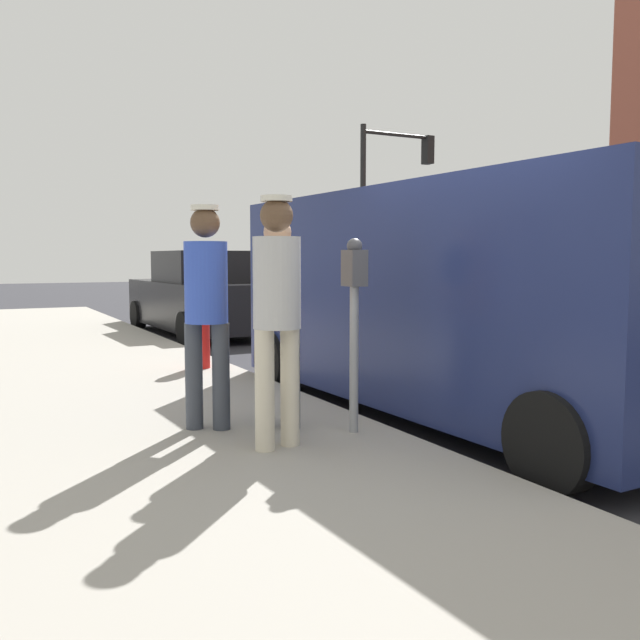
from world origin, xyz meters
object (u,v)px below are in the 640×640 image
object	(u,v)px
pedestrian_in_gray	(277,304)
parked_van	(455,296)
fire_hydrant	(200,335)
parking_meter_near	(354,302)
parked_sedan_behind	(203,297)
pedestrian_in_blue	(206,301)
pedestrian_in_orange	(278,307)
traffic_light_corner	(388,187)

from	to	relation	value
pedestrian_in_gray	parked_van	distance (m)	2.34
pedestrian_in_gray	fire_hydrant	distance (m)	3.83
parking_meter_near	pedestrian_in_gray	xyz separation A→B (m)	(0.71, 0.13, 0.01)
parked_van	fire_hydrant	distance (m)	3.42
pedestrian_in_gray	parked_sedan_behind	bearing A→B (deg)	-104.51
parked_van	parked_sedan_behind	xyz separation A→B (m)	(-0.03, -7.89, -0.41)
pedestrian_in_blue	pedestrian_in_orange	size ratio (longest dim) A/B	1.04
parking_meter_near	fire_hydrant	world-z (taller)	parking_meter_near
parked_van	pedestrian_in_blue	bearing A→B (deg)	0.29
pedestrian_in_orange	fire_hydrant	distance (m)	3.27
parking_meter_near	pedestrian_in_orange	xyz separation A→B (m)	(0.47, -0.40, -0.05)
pedestrian_in_gray	pedestrian_in_orange	xyz separation A→B (m)	(-0.24, -0.53, -0.07)
parking_meter_near	pedestrian_in_orange	world-z (taller)	pedestrian_in_orange
pedestrian_in_gray	pedestrian_in_orange	bearing A→B (deg)	-114.59
parking_meter_near	pedestrian_in_blue	size ratio (longest dim) A/B	0.85
pedestrian_in_gray	parked_van	bearing A→B (deg)	-160.82
traffic_light_corner	fire_hydrant	bearing A→B (deg)	45.49
parked_sedan_behind	fire_hydrant	bearing A→B (deg)	71.71
parking_meter_near	pedestrian_in_blue	bearing A→B (deg)	-32.41
pedestrian_in_gray	parking_meter_near	bearing A→B (deg)	-169.64
parked_van	traffic_light_corner	distance (m)	13.39
pedestrian_in_gray	pedestrian_in_blue	bearing A→B (deg)	-70.09
pedestrian_in_blue	parked_sedan_behind	world-z (taller)	pedestrian_in_blue
parking_meter_near	parked_sedan_behind	bearing A→B (deg)	-100.16
pedestrian_in_blue	traffic_light_corner	distance (m)	14.79
parking_meter_near	traffic_light_corner	xyz separation A→B (m)	(-8.16, -12.01, 2.34)
pedestrian_in_gray	parked_van	size ratio (longest dim) A/B	0.34
pedestrian_in_orange	parked_sedan_behind	distance (m)	8.38
parking_meter_near	parked_van	distance (m)	1.63
parking_meter_near	traffic_light_corner	distance (m)	14.71
pedestrian_in_orange	parked_van	size ratio (longest dim) A/B	0.32
pedestrian_in_orange	fire_hydrant	world-z (taller)	pedestrian_in_orange
pedestrian_in_blue	pedestrian_in_orange	distance (m)	0.57
pedestrian_in_orange	parked_van	distance (m)	1.98
pedestrian_in_orange	parked_van	xyz separation A→B (m)	(-1.97, -0.24, 0.03)
parking_meter_near	pedestrian_in_blue	world-z (taller)	pedestrian_in_blue
fire_hydrant	pedestrian_in_gray	bearing A→B (deg)	80.67
pedestrian_in_orange	parked_sedan_behind	bearing A→B (deg)	-103.81
pedestrian_in_orange	pedestrian_in_gray	bearing A→B (deg)	65.41
traffic_light_corner	pedestrian_in_orange	bearing A→B (deg)	53.36
pedestrian_in_orange	traffic_light_corner	bearing A→B (deg)	-126.64
pedestrian_in_gray	parked_van	xyz separation A→B (m)	(-2.21, -0.77, -0.04)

